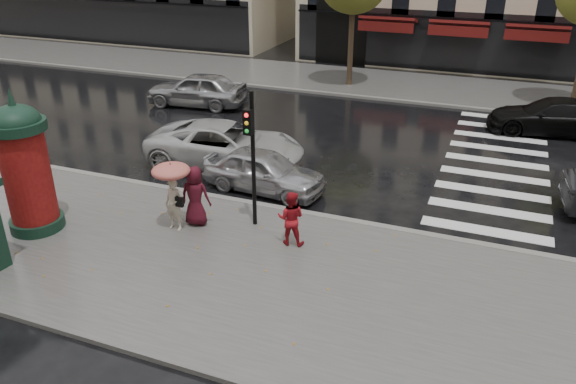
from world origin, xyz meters
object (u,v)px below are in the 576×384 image
at_px(car_silver, 264,171).
at_px(traffic_light, 252,148).
at_px(car_white, 226,145).
at_px(car_far_silver, 197,89).
at_px(woman_red, 291,218).
at_px(man_burgundy, 195,196).
at_px(morris_column, 25,164).
at_px(car_black, 552,116).
at_px(woman_umbrella, 172,186).

bearing_deg(car_silver, traffic_light, -157.20).
height_order(car_white, car_far_silver, car_far_silver).
xyz_separation_m(woman_red, man_burgundy, (-2.90, 0.06, 0.12)).
distance_m(morris_column, car_silver, 7.00).
height_order(car_black, car_far_silver, car_far_silver).
bearing_deg(car_silver, woman_umbrella, 166.94).
xyz_separation_m(morris_column, traffic_light, (5.62, 2.37, 0.42)).
height_order(woman_red, morris_column, morris_column).
height_order(woman_red, traffic_light, traffic_light).
height_order(woman_red, car_white, woman_red).
bearing_deg(traffic_light, car_white, 126.19).
relative_size(car_white, car_far_silver, 1.18).
bearing_deg(morris_column, woman_red, 14.48).
height_order(traffic_light, car_silver, traffic_light).
bearing_deg(man_burgundy, traffic_light, -169.22).
distance_m(car_silver, car_far_silver, 10.22).
xyz_separation_m(woman_red, car_black, (6.73, 12.54, -0.14)).
bearing_deg(car_silver, car_black, -37.25).
distance_m(morris_column, car_white, 6.99).
height_order(car_silver, car_black, car_black).
bearing_deg(car_far_silver, car_black, 90.47).
xyz_separation_m(car_white, car_black, (10.95, 8.04, -0.05)).
height_order(man_burgundy, morris_column, morris_column).
bearing_deg(car_white, woman_red, -143.07).
bearing_deg(man_burgundy, car_silver, -112.29).
distance_m(woman_red, man_burgundy, 2.90).
height_order(traffic_light, car_black, traffic_light).
xyz_separation_m(woman_red, car_white, (-4.23, 4.50, -0.09)).
xyz_separation_m(woman_umbrella, man_burgundy, (0.40, 0.49, -0.46)).
xyz_separation_m(man_burgundy, morris_column, (-4.07, -1.86, 1.06)).
height_order(woman_umbrella, woman_red, woman_umbrella).
distance_m(woman_umbrella, traffic_light, 2.41).
distance_m(woman_red, car_white, 6.18).
xyz_separation_m(man_burgundy, car_far_silver, (-6.03, 10.60, -0.18)).
height_order(woman_umbrella, car_white, woman_umbrella).
bearing_deg(traffic_light, man_burgundy, -161.66).
bearing_deg(car_far_silver, woman_umbrella, 20.54).
bearing_deg(woman_red, morris_column, 5.56).
height_order(morris_column, car_white, morris_column).
relative_size(morris_column, car_black, 0.80).
relative_size(woman_umbrella, woman_red, 1.34).
height_order(woman_umbrella, car_silver, woman_umbrella).
bearing_deg(car_black, car_white, -61.25).
bearing_deg(woman_red, woman_umbrella, -1.51).
distance_m(woman_umbrella, man_burgundy, 0.78).
relative_size(traffic_light, car_far_silver, 0.82).
bearing_deg(woman_red, car_silver, -64.16).
bearing_deg(woman_red, car_black, -127.11).
distance_m(traffic_light, car_far_silver, 12.72).
relative_size(car_silver, car_black, 0.81).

